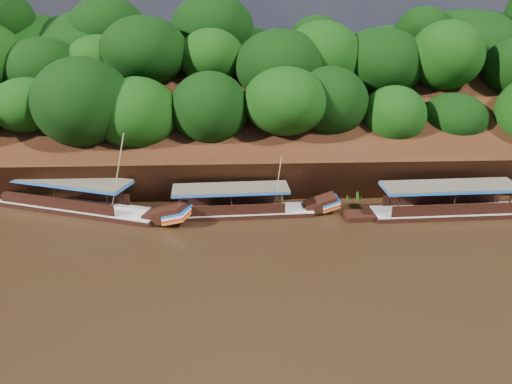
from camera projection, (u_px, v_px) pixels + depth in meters
ground at (284, 261)px, 31.14m from camera, size 160.00×160.00×0.00m
riverbank at (263, 134)px, 51.46m from camera, size 120.00×30.06×19.40m
boat_0 at (467, 208)px, 37.42m from camera, size 15.17×2.94×6.57m
boat_1 at (249, 208)px, 37.47m from camera, size 13.02×2.70×5.23m
boat_2 at (84, 205)px, 37.91m from camera, size 16.03×7.38×6.99m
reeds at (230, 191)px, 39.53m from camera, size 50.94×2.41×2.24m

